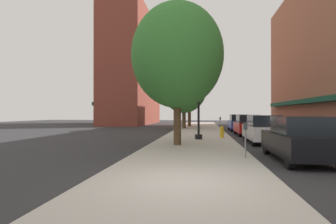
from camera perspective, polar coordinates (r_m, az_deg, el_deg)
name	(u,v)px	position (r m, az deg, el deg)	size (l,w,h in m)	color
ground_plane	(244,133)	(25.04, 15.46, -4.33)	(90.00, 90.00, 0.00)	#2D2D30
sidewalk_slab	(198,132)	(25.80, 6.28, -4.08)	(4.80, 50.00, 0.12)	#B7B2A8
building_far_background	(133,70)	(45.79, -7.35, 8.76)	(6.80, 18.00, 17.96)	brown
lamppost	(199,91)	(17.67, 6.38, 4.36)	(0.48, 0.48, 5.90)	black
fire_hydrant	(222,132)	(18.89, 11.15, -4.08)	(0.33, 0.26, 0.79)	gold
parking_meter_near	(220,122)	(26.00, 10.82, -2.09)	(0.14, 0.09, 1.31)	slate
parking_meter_far	(245,135)	(10.64, 15.82, -4.73)	(0.14, 0.09, 1.31)	slate
tree_near	(184,86)	(30.25, 3.34, 5.36)	(5.12, 5.12, 7.57)	#4C3823
tree_mid	(189,86)	(35.36, 4.47, 5.35)	(4.29, 4.29, 7.60)	#4C3823
tree_far	(177,56)	(14.76, 1.96, 11.67)	(4.85, 4.85, 7.51)	#4C3823
car_black	(299,139)	(11.30, 25.54, -5.17)	(1.80, 4.30, 1.66)	black
car_white	(263,130)	(17.21, 19.16, -3.48)	(1.80, 4.30, 1.66)	black
car_red	(247,125)	(22.89, 16.20, -2.68)	(1.80, 4.30, 1.66)	black
car_blue	(238,123)	(28.68, 14.41, -2.19)	(1.80, 4.30, 1.66)	black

